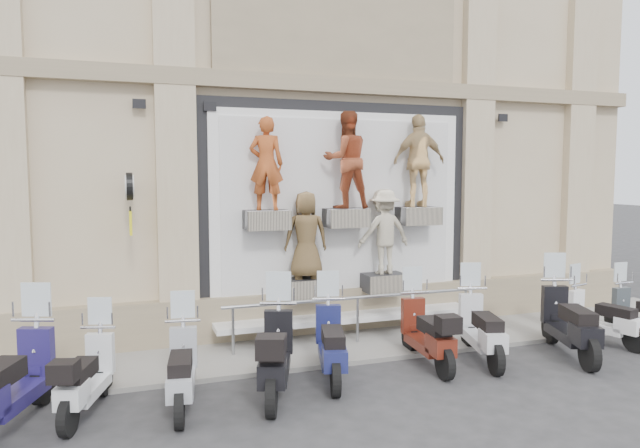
# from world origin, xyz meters

# --- Properties ---
(ground) EXTENTS (90.00, 90.00, 0.00)m
(ground) POSITION_xyz_m (0.00, 0.00, 0.00)
(ground) COLOR #2D2D2F
(ground) RESTS_ON ground
(sidewalk) EXTENTS (16.00, 2.20, 0.08)m
(sidewalk) POSITION_xyz_m (0.00, 2.10, 0.04)
(sidewalk) COLOR gray
(sidewalk) RESTS_ON ground
(building) EXTENTS (14.00, 8.60, 12.00)m
(building) POSITION_xyz_m (0.00, 7.00, 6.00)
(building) COLOR #C1AF8D
(building) RESTS_ON ground
(shop_vitrine) EXTENTS (5.60, 0.83, 4.30)m
(shop_vitrine) POSITION_xyz_m (0.11, 2.74, 2.46)
(shop_vitrine) COLOR black
(shop_vitrine) RESTS_ON ground
(guard_rail) EXTENTS (5.06, 0.10, 0.93)m
(guard_rail) POSITION_xyz_m (0.00, 2.00, 0.47)
(guard_rail) COLOR #9EA0A5
(guard_rail) RESTS_ON ground
(clock_sign_bracket) EXTENTS (0.10, 0.80, 1.02)m
(clock_sign_bracket) POSITION_xyz_m (-3.90, 2.47, 2.80)
(clock_sign_bracket) COLOR black
(clock_sign_bracket) RESTS_ON ground
(scooter_a) EXTENTS (1.27, 2.19, 1.71)m
(scooter_a) POSITION_xyz_m (-5.38, 0.24, 0.85)
(scooter_a) COLOR #1D1650
(scooter_a) RESTS_ON ground
(scooter_b) EXTENTS (1.00, 1.84, 1.44)m
(scooter_b) POSITION_xyz_m (-4.53, 0.41, 0.72)
(scooter_b) COLOR silver
(scooter_b) RESTS_ON ground
(scooter_c) EXTENTS (0.80, 1.89, 1.48)m
(scooter_c) POSITION_xyz_m (-3.33, 0.22, 0.74)
(scooter_c) COLOR #92969F
(scooter_c) RESTS_ON ground
(scooter_d) EXTENTS (1.24, 2.14, 1.67)m
(scooter_d) POSITION_xyz_m (-2.02, 0.22, 0.84)
(scooter_d) COLOR black
(scooter_d) RESTS_ON ground
(scooter_e) EXTENTS (1.06, 2.03, 1.58)m
(scooter_e) POSITION_xyz_m (-1.04, 0.57, 0.79)
(scooter_e) COLOR #161B4F
(scooter_e) RESTS_ON ground
(scooter_f) EXTENTS (0.74, 1.95, 1.55)m
(scooter_f) POSITION_xyz_m (0.66, 0.64, 0.78)
(scooter_f) COLOR #53190E
(scooter_f) RESTS_ON ground
(scooter_g) EXTENTS (1.09, 2.03, 1.58)m
(scooter_g) POSITION_xyz_m (1.65, 0.54, 0.79)
(scooter_g) COLOR silver
(scooter_g) RESTS_ON ground
(scooter_h) EXTENTS (1.28, 2.20, 1.72)m
(scooter_h) POSITION_xyz_m (3.22, 0.24, 0.86)
(scooter_h) COLOR black
(scooter_h) RESTS_ON ground
(scooter_i) EXTENTS (0.93, 1.83, 1.43)m
(scooter_i) POSITION_xyz_m (4.34, 0.62, 0.71)
(scooter_i) COLOR white
(scooter_i) RESTS_ON ground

